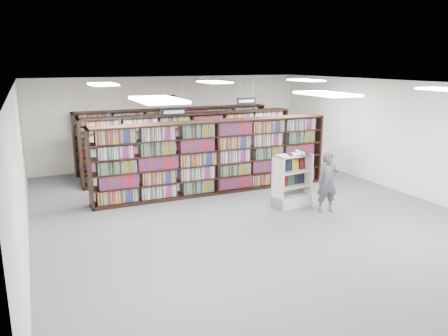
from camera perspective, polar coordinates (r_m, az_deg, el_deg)
name	(u,v)px	position (r m, az deg, el deg)	size (l,w,h in m)	color
floor	(246,213)	(11.02, 2.88, -5.94)	(12.00, 12.00, 0.00)	#505055
ceiling	(248,84)	(10.39, 3.09, 10.92)	(10.00, 12.00, 0.10)	white
wall_back	(172,121)	(16.10, -6.80, 6.10)	(10.00, 0.10, 3.20)	white
wall_left	(20,171)	(9.48, -25.06, -0.41)	(0.10, 12.00, 3.20)	white
wall_right	(402,137)	(13.58, 22.18, 3.78)	(0.10, 12.00, 3.20)	white
bookshelf_row_near	(215,157)	(12.48, -1.21, 1.43)	(7.00, 0.60, 2.10)	black
bookshelf_row_mid	(191,145)	(14.31, -4.33, 2.98)	(7.00, 0.60, 2.10)	black
bookshelf_row_far	(175,137)	(15.89, -6.42, 4.01)	(7.00, 0.60, 2.10)	black
aisle_sign_left	(174,111)	(10.80, -6.57, 7.40)	(0.65, 0.02, 0.80)	#B2B2B7
aisle_sign_right	(246,100)	(13.78, 2.94, 8.81)	(0.65, 0.02, 0.80)	#B2B2B7
aisle_sign_center	(166,98)	(14.90, -7.59, 9.08)	(0.65, 0.02, 0.80)	#B2B2B7
troffer_front_left	(158,100)	(6.50, -8.65, 8.79)	(0.60, 1.20, 0.04)	white
troffer_front_center	(326,94)	(7.85, 13.24, 9.40)	(0.60, 1.20, 0.04)	white
troffer_back_left	(103,84)	(11.39, -15.56, 10.49)	(0.60, 1.20, 0.04)	white
troffer_back_center	(214,82)	(12.21, -1.27, 11.16)	(0.60, 1.20, 0.04)	white
troffer_back_right	(306,80)	(13.65, 10.65, 11.20)	(0.60, 1.20, 0.04)	white
endcap_display	(291,188)	(11.60, 8.73, -2.65)	(1.04, 0.61, 1.38)	silver
open_book	(299,153)	(11.36, 9.73, 1.88)	(0.65, 0.50, 0.13)	black
shopper	(328,182)	(11.22, 13.38, -1.85)	(0.56, 0.37, 1.53)	#534D58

